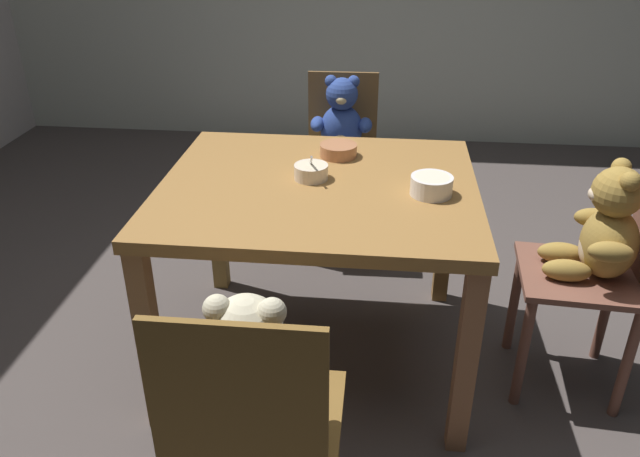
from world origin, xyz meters
name	(u,v)px	position (x,y,z in m)	size (l,w,h in m)	color
ground_plane	(319,355)	(0.00, 0.00, -0.02)	(5.20, 5.20, 0.04)	#49413E
dining_table	(318,207)	(0.00, 0.00, 0.64)	(1.09, 0.95, 0.73)	olive
teddy_chair_near_front	(251,395)	(-0.06, -0.89, 0.58)	(0.42, 0.37, 0.88)	brown
teddy_chair_near_right	(602,245)	(0.96, -0.07, 0.58)	(0.42, 0.40, 0.87)	brown
teddy_chair_far_center	(341,140)	(0.01, 0.88, 0.57)	(0.38, 0.39, 0.87)	brown
porridge_bowl_cream_center	(311,171)	(-0.03, 0.03, 0.76)	(0.12, 0.13, 0.11)	beige
porridge_bowl_white_near_right	(432,185)	(0.38, -0.05, 0.76)	(0.14, 0.14, 0.06)	white
porridge_bowl_terracotta_far_center	(338,150)	(0.05, 0.26, 0.75)	(0.14, 0.14, 0.05)	#B5724B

